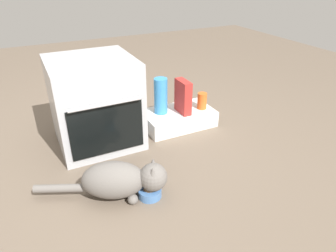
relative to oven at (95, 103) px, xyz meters
The scene contains 8 objects.
ground 0.56m from the oven, 89.00° to the right, with size 8.00×8.00×0.00m, color #6B5B4C.
oven is the anchor object (origin of this frame).
pantry_cabinet 0.73m from the oven, ahead, with size 0.59×0.35×0.13m, color white.
food_bowl 0.83m from the oven, 82.33° to the right, with size 0.14×0.14×0.09m.
cat 0.73m from the oven, 94.00° to the right, with size 0.74×0.40×0.24m.
sauce_jar 0.90m from the oven, ahead, with size 0.08×0.08×0.14m, color #D16023.
water_bottle 0.54m from the oven, ahead, with size 0.11×0.11×0.30m, color #388CD1.
cereal_box 0.71m from the oven, ahead, with size 0.07×0.18×0.28m, color #B72D28.
Camera 1 is at (-0.43, -1.65, 1.26)m, focal length 32.44 mm.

